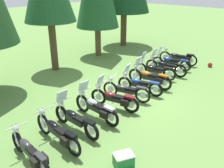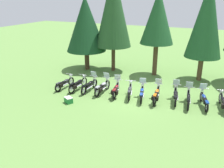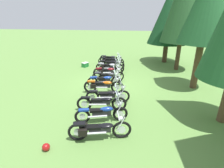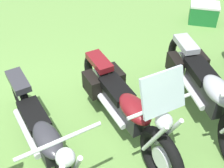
{
  "view_description": "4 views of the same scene",
  "coord_description": "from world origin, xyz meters",
  "px_view_note": "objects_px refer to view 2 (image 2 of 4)",
  "views": [
    {
      "loc": [
        -8.2,
        -6.11,
        4.97
      ],
      "look_at": [
        -1.01,
        0.28,
        0.83
      ],
      "focal_mm": 39.23,
      "sensor_mm": 36.0,
      "label": 1
    },
    {
      "loc": [
        4.78,
        -14.73,
        6.76
      ],
      "look_at": [
        -1.63,
        -0.45,
        0.92
      ],
      "focal_mm": 38.47,
      "sensor_mm": 36.0,
      "label": 2
    },
    {
      "loc": [
        10.86,
        1.74,
        4.45
      ],
      "look_at": [
        1.39,
        0.47,
        0.59
      ],
      "focal_mm": 28.05,
      "sensor_mm": 36.0,
      "label": 3
    },
    {
      "loc": [
        -0.63,
        2.2,
        2.91
      ],
      "look_at": [
        -1.28,
        -0.27,
        0.79
      ],
      "focal_mm": 47.89,
      "sensor_mm": 36.0,
      "label": 4
    }
  ],
  "objects_px": {
    "motorcycle_1": "(78,84)",
    "pine_tree_0": "(86,24)",
    "motorcycle_10": "(204,100)",
    "picnic_cooler": "(69,100)",
    "motorcycle_3": "(102,87)",
    "motorcycle_0": "(64,83)",
    "motorcycle_6": "(142,93)",
    "motorcycle_9": "(188,98)",
    "motorcycle_4": "(116,90)",
    "motorcycle_2": "(90,85)",
    "motorcycle_11": "(224,102)",
    "pine_tree_1": "(113,8)",
    "motorcycle_7": "(156,95)",
    "pine_tree_3": "(207,18)",
    "motorcycle_8": "(176,95)",
    "pine_tree_2": "(158,17)",
    "motorcycle_5": "(130,91)"
  },
  "relations": [
    {
      "from": "motorcycle_4",
      "to": "motorcycle_9",
      "type": "bearing_deg",
      "value": -97.2
    },
    {
      "from": "motorcycle_6",
      "to": "motorcycle_11",
      "type": "xyz_separation_m",
      "value": [
        5.12,
        0.65,
        -0.0
      ]
    },
    {
      "from": "motorcycle_2",
      "to": "pine_tree_1",
      "type": "bearing_deg",
      "value": 6.21
    },
    {
      "from": "motorcycle_6",
      "to": "motorcycle_8",
      "type": "bearing_deg",
      "value": -89.91
    },
    {
      "from": "motorcycle_2",
      "to": "motorcycle_7",
      "type": "height_order",
      "value": "motorcycle_7"
    },
    {
      "from": "motorcycle_8",
      "to": "pine_tree_0",
      "type": "bearing_deg",
      "value": 55.18
    },
    {
      "from": "motorcycle_8",
      "to": "motorcycle_9",
      "type": "distance_m",
      "value": 0.86
    },
    {
      "from": "motorcycle_6",
      "to": "motorcycle_10",
      "type": "bearing_deg",
      "value": -96.08
    },
    {
      "from": "motorcycle_11",
      "to": "pine_tree_0",
      "type": "distance_m",
      "value": 13.33
    },
    {
      "from": "motorcycle_10",
      "to": "pine_tree_0",
      "type": "relative_size",
      "value": 0.34
    },
    {
      "from": "motorcycle_10",
      "to": "pine_tree_2",
      "type": "xyz_separation_m",
      "value": [
        -4.58,
        5.08,
        4.56
      ]
    },
    {
      "from": "motorcycle_6",
      "to": "motorcycle_9",
      "type": "distance_m",
      "value": 3.04
    },
    {
      "from": "motorcycle_9",
      "to": "pine_tree_1",
      "type": "xyz_separation_m",
      "value": [
        -7.53,
        4.98,
        5.2
      ]
    },
    {
      "from": "pine_tree_1",
      "to": "motorcycle_4",
      "type": "bearing_deg",
      "value": -64.35
    },
    {
      "from": "motorcycle_1",
      "to": "pine_tree_0",
      "type": "height_order",
      "value": "pine_tree_0"
    },
    {
      "from": "motorcycle_7",
      "to": "motorcycle_0",
      "type": "bearing_deg",
      "value": 89.12
    },
    {
      "from": "motorcycle_6",
      "to": "pine_tree_1",
      "type": "distance_m",
      "value": 8.74
    },
    {
      "from": "motorcycle_5",
      "to": "motorcycle_8",
      "type": "distance_m",
      "value": 3.11
    },
    {
      "from": "motorcycle_2",
      "to": "motorcycle_10",
      "type": "xyz_separation_m",
      "value": [
        7.97,
        0.7,
        -0.0
      ]
    },
    {
      "from": "motorcycle_1",
      "to": "motorcycle_5",
      "type": "height_order",
      "value": "motorcycle_1"
    },
    {
      "from": "motorcycle_6",
      "to": "motorcycle_9",
      "type": "height_order",
      "value": "motorcycle_9"
    },
    {
      "from": "motorcycle_8",
      "to": "motorcycle_11",
      "type": "xyz_separation_m",
      "value": [
        2.95,
        0.09,
        -0.0
      ]
    },
    {
      "from": "motorcycle_3",
      "to": "motorcycle_5",
      "type": "distance_m",
      "value": 2.06
    },
    {
      "from": "motorcycle_2",
      "to": "motorcycle_7",
      "type": "distance_m",
      "value": 5.0
    },
    {
      "from": "motorcycle_6",
      "to": "picnic_cooler",
      "type": "height_order",
      "value": "motorcycle_6"
    },
    {
      "from": "motorcycle_2",
      "to": "picnic_cooler",
      "type": "bearing_deg",
      "value": 174.79
    },
    {
      "from": "motorcycle_0",
      "to": "picnic_cooler",
      "type": "distance_m",
      "value": 2.68
    },
    {
      "from": "pine_tree_3",
      "to": "motorcycle_6",
      "type": "bearing_deg",
      "value": -118.65
    },
    {
      "from": "motorcycle_10",
      "to": "picnic_cooler",
      "type": "distance_m",
      "value": 8.8
    },
    {
      "from": "picnic_cooler",
      "to": "pine_tree_3",
      "type": "bearing_deg",
      "value": 48.29
    },
    {
      "from": "picnic_cooler",
      "to": "pine_tree_2",
      "type": "bearing_deg",
      "value": 65.97
    },
    {
      "from": "motorcycle_1",
      "to": "motorcycle_10",
      "type": "distance_m",
      "value": 8.91
    },
    {
      "from": "motorcycle_2",
      "to": "pine_tree_2",
      "type": "relative_size",
      "value": 0.32
    },
    {
      "from": "picnic_cooler",
      "to": "motorcycle_3",
      "type": "bearing_deg",
      "value": 61.31
    },
    {
      "from": "motorcycle_8",
      "to": "pine_tree_0",
      "type": "xyz_separation_m",
      "value": [
        -9.15,
        4.17,
        3.8
      ]
    },
    {
      "from": "motorcycle_2",
      "to": "motorcycle_1",
      "type": "bearing_deg",
      "value": 104.35
    },
    {
      "from": "motorcycle_8",
      "to": "pine_tree_2",
      "type": "height_order",
      "value": "pine_tree_2"
    },
    {
      "from": "motorcycle_4",
      "to": "motorcycle_10",
      "type": "xyz_separation_m",
      "value": [
        5.84,
        0.69,
        -0.0
      ]
    },
    {
      "from": "motorcycle_4",
      "to": "motorcycle_6",
      "type": "height_order",
      "value": "motorcycle_4"
    },
    {
      "from": "motorcycle_0",
      "to": "motorcycle_2",
      "type": "xyz_separation_m",
      "value": [
        1.99,
        0.37,
        0.04
      ]
    },
    {
      "from": "motorcycle_10",
      "to": "picnic_cooler",
      "type": "relative_size",
      "value": 3.37
    },
    {
      "from": "motorcycle_8",
      "to": "motorcycle_7",
      "type": "bearing_deg",
      "value": 101.91
    },
    {
      "from": "pine_tree_3",
      "to": "picnic_cooler",
      "type": "xyz_separation_m",
      "value": [
        -7.44,
        -8.35,
        -4.9
      ]
    },
    {
      "from": "motorcycle_0",
      "to": "pine_tree_0",
      "type": "height_order",
      "value": "pine_tree_0"
    },
    {
      "from": "motorcycle_1",
      "to": "motorcycle_4",
      "type": "bearing_deg",
      "value": -83.15
    },
    {
      "from": "pine_tree_0",
      "to": "pine_tree_2",
      "type": "xyz_separation_m",
      "value": [
        6.37,
        0.93,
        0.76
      ]
    },
    {
      "from": "motorcycle_7",
      "to": "motorcycle_8",
      "type": "bearing_deg",
      "value": -73.33
    },
    {
      "from": "motorcycle_3",
      "to": "motorcycle_7",
      "type": "relative_size",
      "value": 0.97
    },
    {
      "from": "motorcycle_2",
      "to": "motorcycle_3",
      "type": "bearing_deg",
      "value": -89.37
    },
    {
      "from": "pine_tree_0",
      "to": "pine_tree_3",
      "type": "relative_size",
      "value": 0.82
    }
  ]
}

